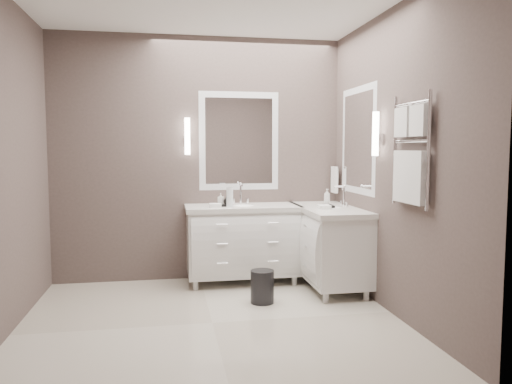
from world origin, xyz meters
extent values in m
cube|color=beige|center=(0.00, 0.00, -0.01)|extent=(3.20, 3.00, 0.01)
cube|color=#4C403D|center=(0.00, 1.50, 1.35)|extent=(3.20, 0.01, 2.70)
cube|color=#4C403D|center=(0.00, -1.50, 1.35)|extent=(3.20, 0.01, 2.70)
cube|color=#4C403D|center=(-1.60, 0.00, 1.35)|extent=(0.01, 3.00, 2.70)
cube|color=#4C403D|center=(1.60, 0.00, 1.35)|extent=(0.01, 3.00, 2.70)
cube|color=white|center=(0.45, 1.23, 0.45)|extent=(1.20, 0.55, 0.70)
cube|color=silver|center=(0.45, 1.23, 0.82)|extent=(1.24, 0.59, 0.05)
ellipsoid|color=white|center=(0.45, 1.23, 0.81)|extent=(0.36, 0.28, 0.12)
cylinder|color=white|center=(0.45, 1.39, 0.96)|extent=(0.02, 0.02, 0.22)
cube|color=white|center=(1.33, 0.90, 0.45)|extent=(0.55, 1.20, 0.70)
cube|color=silver|center=(1.33, 0.90, 0.82)|extent=(0.59, 1.24, 0.05)
ellipsoid|color=white|center=(1.33, 0.90, 0.81)|extent=(0.36, 0.28, 0.12)
cylinder|color=white|center=(1.49, 0.90, 0.96)|extent=(0.02, 0.02, 0.22)
cube|color=white|center=(0.45, 1.49, 1.55)|extent=(0.90, 0.02, 1.10)
cube|color=white|center=(0.45, 1.49, 1.55)|extent=(0.77, 0.02, 0.96)
cube|color=white|center=(1.59, 0.80, 1.55)|extent=(0.02, 0.90, 1.10)
cube|color=white|center=(1.59, 0.80, 1.55)|extent=(0.02, 0.90, 0.96)
cube|color=white|center=(-0.13, 1.43, 1.55)|extent=(0.05, 0.05, 0.10)
cylinder|color=white|center=(-0.13, 1.43, 1.60)|extent=(0.06, 0.06, 0.40)
cube|color=white|center=(1.53, 0.22, 1.55)|extent=(0.05, 0.05, 0.10)
cylinder|color=white|center=(1.53, 0.22, 1.60)|extent=(0.06, 0.06, 0.40)
cylinder|color=white|center=(1.55, 1.36, 1.25)|extent=(0.02, 0.22, 0.02)
cube|color=white|center=(1.54, 1.36, 1.11)|extent=(0.03, 0.17, 0.30)
cylinder|color=white|center=(1.56, -0.68, 1.45)|extent=(0.03, 0.03, 0.90)
cylinder|color=white|center=(1.56, -0.12, 1.45)|extent=(0.03, 0.03, 0.90)
cube|color=white|center=(1.55, -0.53, 1.68)|extent=(0.06, 0.22, 0.24)
cube|color=white|center=(1.55, -0.27, 1.68)|extent=(0.06, 0.22, 0.24)
cube|color=white|center=(1.55, -0.40, 1.24)|extent=(0.06, 0.46, 0.42)
cylinder|color=black|center=(0.52, 0.47, 0.16)|extent=(0.29, 0.29, 0.31)
cube|color=black|center=(0.24, 1.19, 0.86)|extent=(0.15, 0.11, 0.02)
cube|color=black|center=(1.29, 0.89, 0.86)|extent=(0.14, 0.18, 0.03)
cylinder|color=silver|center=(0.30, 1.13, 0.95)|extent=(0.09, 0.09, 0.21)
imported|color=white|center=(0.21, 1.21, 0.93)|extent=(0.07, 0.07, 0.12)
imported|color=black|center=(0.27, 1.16, 0.92)|extent=(0.09, 0.09, 0.09)
imported|color=white|center=(1.29, 0.89, 0.96)|extent=(0.08, 0.08, 0.17)
camera|label=1|loc=(-0.36, -4.09, 1.47)|focal=35.00mm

